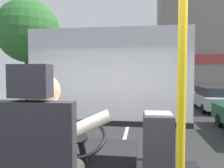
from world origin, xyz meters
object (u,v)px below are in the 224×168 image
object	(u,v)px
handrail_pole	(181,105)
parked_car_silver	(212,98)
fare_box	(158,160)
bus_driver	(48,152)
steering_console	(91,161)

from	to	relation	value
handrail_pole	parked_car_silver	size ratio (longest dim) A/B	0.52
fare_box	parked_car_silver	distance (m)	11.44
bus_driver	fare_box	world-z (taller)	bus_driver
handrail_pole	fare_box	size ratio (longest dim) A/B	2.48
bus_driver	parked_car_silver	world-z (taller)	bus_driver
bus_driver	parked_car_silver	bearing A→B (deg)	68.24
bus_driver	fare_box	xyz separation A→B (m)	(0.75, 0.76, -0.32)
handrail_pole	bus_driver	bearing A→B (deg)	167.82
bus_driver	steering_console	distance (m)	1.30
handrail_pole	fare_box	world-z (taller)	handrail_pole
steering_console	fare_box	world-z (taller)	fare_box
parked_car_silver	fare_box	bearing A→B (deg)	-109.66
bus_driver	handrail_pole	world-z (taller)	handrail_pole
bus_driver	handrail_pole	xyz separation A→B (m)	(0.79, -0.17, 0.35)
handrail_pole	parked_car_silver	xyz separation A→B (m)	(3.80, 11.68, -1.28)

